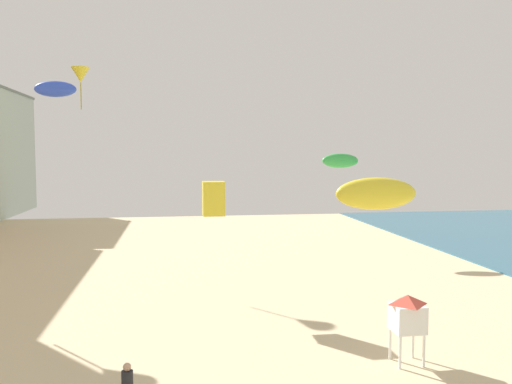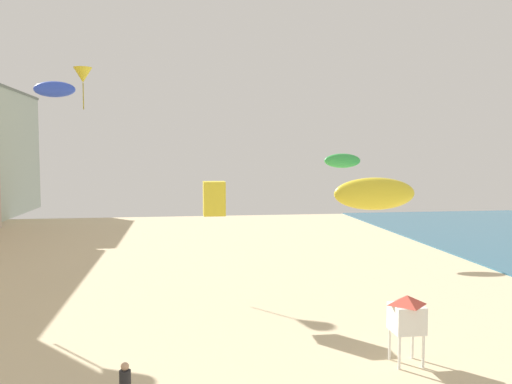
{
  "view_description": "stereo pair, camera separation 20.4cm",
  "coord_description": "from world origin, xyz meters",
  "px_view_note": "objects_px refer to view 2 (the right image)",
  "views": [
    {
      "loc": [
        -1.39,
        -5.24,
        7.7
      ],
      "look_at": [
        2.04,
        17.52,
        6.02
      ],
      "focal_mm": 37.51,
      "sensor_mm": 36.0,
      "label": 1
    },
    {
      "loc": [
        -1.19,
        -5.26,
        7.7
      ],
      "look_at": [
        2.04,
        17.52,
        6.02
      ],
      "focal_mm": 37.51,
      "sensor_mm": 36.0,
      "label": 2
    }
  ],
  "objects_px": {
    "kite_yellow_delta": "(83,75)",
    "kite_blue_parafoil": "(54,89)",
    "lifeguard_stand": "(407,314)",
    "kite_yellow_parafoil": "(375,194)",
    "kite_yellow_box": "(214,198)",
    "kite_green_parafoil": "(342,161)"
  },
  "relations": [
    {
      "from": "kite_yellow_parafoil",
      "to": "kite_yellow_box",
      "type": "bearing_deg",
      "value": 112.34
    },
    {
      "from": "kite_yellow_box",
      "to": "kite_yellow_delta",
      "type": "relative_size",
      "value": 0.59
    },
    {
      "from": "kite_blue_parafoil",
      "to": "kite_yellow_delta",
      "type": "bearing_deg",
      "value": 97.26
    },
    {
      "from": "kite_yellow_delta",
      "to": "kite_blue_parafoil",
      "type": "bearing_deg",
      "value": -82.74
    },
    {
      "from": "lifeguard_stand",
      "to": "kite_blue_parafoil",
      "type": "bearing_deg",
      "value": 160.77
    },
    {
      "from": "kite_yellow_box",
      "to": "kite_yellow_parafoil",
      "type": "height_order",
      "value": "kite_yellow_parafoil"
    },
    {
      "from": "kite_blue_parafoil",
      "to": "kite_yellow_delta",
      "type": "height_order",
      "value": "kite_yellow_delta"
    },
    {
      "from": "kite_blue_parafoil",
      "to": "kite_yellow_parafoil",
      "type": "distance_m",
      "value": 10.67
    },
    {
      "from": "kite_blue_parafoil",
      "to": "kite_yellow_box",
      "type": "bearing_deg",
      "value": 56.41
    },
    {
      "from": "kite_yellow_box",
      "to": "kite_yellow_delta",
      "type": "distance_m",
      "value": 16.41
    },
    {
      "from": "lifeguard_stand",
      "to": "kite_yellow_delta",
      "type": "bearing_deg",
      "value": 105.97
    },
    {
      "from": "lifeguard_stand",
      "to": "kite_yellow_parafoil",
      "type": "height_order",
      "value": "kite_yellow_parafoil"
    },
    {
      "from": "kite_yellow_box",
      "to": "kite_yellow_parafoil",
      "type": "relative_size",
      "value": 0.65
    },
    {
      "from": "lifeguard_stand",
      "to": "kite_yellow_delta",
      "type": "relative_size",
      "value": 0.89
    },
    {
      "from": "lifeguard_stand",
      "to": "kite_yellow_delta",
      "type": "xyz_separation_m",
      "value": [
        -14.68,
        20.33,
        11.2
      ]
    },
    {
      "from": "kite_yellow_parafoil",
      "to": "kite_green_parafoil",
      "type": "bearing_deg",
      "value": 75.09
    },
    {
      "from": "kite_blue_parafoil",
      "to": "kite_yellow_parafoil",
      "type": "relative_size",
      "value": 0.5
    },
    {
      "from": "lifeguard_stand",
      "to": "kite_yellow_delta",
      "type": "height_order",
      "value": "kite_yellow_delta"
    },
    {
      "from": "lifeguard_stand",
      "to": "kite_yellow_box",
      "type": "xyz_separation_m",
      "value": [
        -6.47,
        8.3,
        3.62
      ]
    },
    {
      "from": "lifeguard_stand",
      "to": "kite_yellow_parafoil",
      "type": "bearing_deg",
      "value": -153.64
    },
    {
      "from": "lifeguard_stand",
      "to": "kite_blue_parafoil",
      "type": "height_order",
      "value": "kite_blue_parafoil"
    },
    {
      "from": "kite_blue_parafoil",
      "to": "kite_yellow_delta",
      "type": "xyz_separation_m",
      "value": [
        -2.61,
        20.46,
        3.3
      ]
    }
  ]
}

